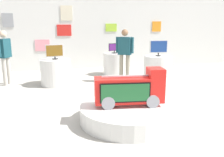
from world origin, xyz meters
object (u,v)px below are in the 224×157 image
Objects in this scene: tv_on_left_rear at (159,47)px; tv_on_center_rear at (114,48)px; main_display_pedestal at (129,113)px; shopper_browsing_rear at (5,54)px; display_pedestal_right_rear at (56,72)px; shopper_browsing_near_truck at (125,52)px; tv_on_right_rear at (55,51)px; display_pedestal_center_rear at (114,64)px; display_pedestal_left_rear at (158,68)px; novelty_firetruck_tv at (130,90)px.

tv_on_left_rear is 1.38× the size of tv_on_center_rear.
shopper_browsing_rear is at bearing 128.60° from main_display_pedestal.
display_pedestal_right_rear is at bearing 113.16° from main_display_pedestal.
main_display_pedestal is 3.15m from shopper_browsing_near_truck.
tv_on_center_rear is 2.25m from tv_on_right_rear.
display_pedestal_center_rear is at bearing 139.20° from tv_on_left_rear.
tv_on_center_rear is at bearing 139.45° from display_pedestal_left_rear.
tv_on_right_rear is at bearing 176.89° from shopper_browsing_near_truck.
main_display_pedestal is 2.37× the size of display_pedestal_center_rear.
display_pedestal_center_rear is 0.47× the size of shopper_browsing_near_truck.
shopper_browsing_near_truck is (2.05, -0.11, -0.05)m from tv_on_right_rear.
tv_on_left_rear reaches higher than display_pedestal_center_rear.
display_pedestal_center_rear is 1.81× the size of tv_on_center_rear.
tv_on_right_rear is at bearing 113.51° from novelty_firetruck_tv.
display_pedestal_right_rear is at bearing -179.82° from display_pedestal_left_rear.
novelty_firetruck_tv is 3.63m from tv_on_left_rear.
tv_on_left_rear is 4.61m from shopper_browsing_rear.
shopper_browsing_near_truck reaches higher than tv_on_right_rear.
shopper_browsing_rear is at bearing 175.88° from tv_on_left_rear.
display_pedestal_right_rear is at bearing -13.47° from shopper_browsing_rear.
shopper_browsing_rear is at bearing 166.53° from display_pedestal_right_rear.
novelty_firetruck_tv is at bearing -103.52° from shopper_browsing_near_truck.
shopper_browsing_rear is at bearing 172.54° from shopper_browsing_near_truck.
tv_on_left_rear is at bearing 0.10° from display_pedestal_right_rear.
display_pedestal_center_rear is 0.87× the size of display_pedestal_right_rear.
novelty_firetruck_tv reaches higher than main_display_pedestal.
tv_on_right_rear is 2.05m from shopper_browsing_near_truck.
tv_on_center_rear is (-0.00, -0.00, 0.56)m from display_pedestal_center_rear.
tv_on_right_rear is 0.32× the size of shopper_browsing_rear.
shopper_browsing_near_truck is at bearing -87.51° from tv_on_center_rear.
tv_on_center_rear is (0.69, 4.10, 0.79)m from main_display_pedestal.
shopper_browsing_near_truck reaches higher than main_display_pedestal.
display_pedestal_right_rear reaches higher than main_display_pedestal.
tv_on_right_rear is (-2.00, -1.04, 0.61)m from display_pedestal_center_rear.
main_display_pedestal is at bearing -66.80° from tv_on_right_rear.
display_pedestal_center_rear is at bearing 27.46° from tv_on_right_rear.
tv_on_left_rear is 0.36× the size of shopper_browsing_near_truck.
display_pedestal_center_rear reaches higher than main_display_pedestal.
shopper_browsing_near_truck reaches higher than tv_on_left_rear.
shopper_browsing_rear is at bearing -168.41° from display_pedestal_center_rear.
display_pedestal_left_rear is at bearing 6.26° from shopper_browsing_near_truck.
tv_on_left_rear is 0.66× the size of display_pedestal_right_rear.
shopper_browsing_rear is at bearing 128.76° from novelty_firetruck_tv.
display_pedestal_center_rear is at bearing 80.50° from main_display_pedestal.
display_pedestal_left_rear is at bearing -40.55° from tv_on_center_rear.
display_pedestal_left_rear is 1.57m from display_pedestal_center_rear.
shopper_browsing_rear is (-2.74, 3.42, 0.33)m from novelty_firetruck_tv.
tv_on_left_rear is (1.88, 3.08, 0.89)m from main_display_pedestal.
main_display_pedestal is at bearing -121.45° from tv_on_left_rear.
display_pedestal_left_rear is 1.28m from shopper_browsing_near_truck.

